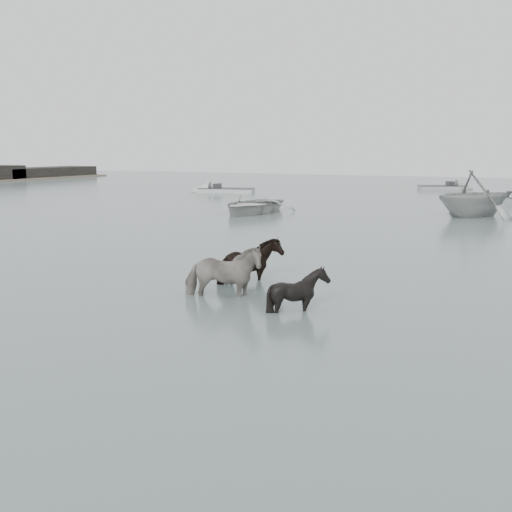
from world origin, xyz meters
name	(u,v)px	position (x,y,z in m)	size (l,w,h in m)	color
ground	(222,292)	(0.00, 0.00, 0.00)	(140.00, 140.00, 0.00)	slate
pony_pinto	(223,264)	(0.26, -0.44, 0.83)	(0.90, 1.96, 1.66)	black
pony_dark	(251,254)	(0.09, 1.44, 0.78)	(1.55, 1.33, 1.56)	black
pony_black	(298,282)	(2.44, -0.86, 0.66)	(1.06, 1.19, 1.32)	black
rowboat_lead	(252,203)	(-8.38, 18.40, 0.56)	(3.88, 5.43, 1.13)	#BBBCB6
rowboat_trail	(475,192)	(3.16, 21.87, 1.30)	(4.27, 4.95, 2.61)	#9B9D9B
skiff_outer	(226,188)	(-17.68, 32.26, 0.38)	(6.25, 1.60, 0.75)	#B8B7B3
skiff_mid	(512,196)	(4.11, 33.22, 0.38)	(5.21, 1.60, 0.75)	#A3A6A3
skiff_far	(442,185)	(-2.50, 43.93, 0.38)	(5.57, 1.60, 0.75)	#949694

